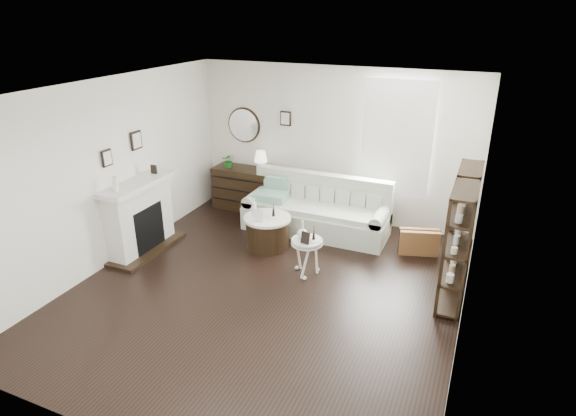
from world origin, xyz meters
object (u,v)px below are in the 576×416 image
at_px(sofa, 317,213).
at_px(dresser, 245,189).
at_px(drum_table, 268,232).
at_px(pedestal_table, 307,243).

relative_size(sofa, dresser, 2.06).
distance_m(sofa, drum_table, 1.04).
bearing_deg(sofa, dresser, 166.16).
bearing_deg(sofa, drum_table, -119.55).
xyz_separation_m(sofa, pedestal_table, (0.37, -1.45, 0.19)).
bearing_deg(drum_table, dresser, 130.05).
xyz_separation_m(sofa, drum_table, (-0.51, -0.90, -0.05)).
xyz_separation_m(dresser, drum_table, (1.09, -1.30, -0.13)).
bearing_deg(sofa, pedestal_table, -75.55).
height_order(sofa, drum_table, sofa).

